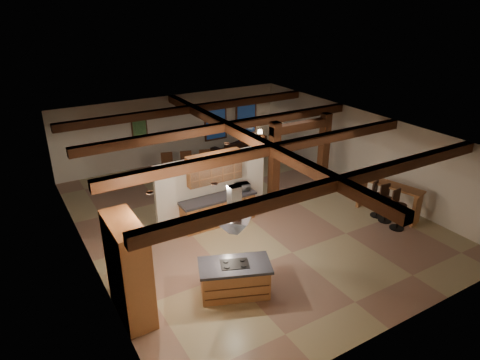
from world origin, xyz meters
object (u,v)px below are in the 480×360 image
object	(u,v)px
dining_table	(188,178)
bar_counter	(389,194)
sofa	(236,146)
kitchen_island	(235,278)

from	to	relation	value
dining_table	bar_counter	world-z (taller)	bar_counter
sofa	bar_counter	world-z (taller)	bar_counter
dining_table	sofa	distance (m)	4.04
bar_counter	kitchen_island	bearing A→B (deg)	-171.62
dining_table	sofa	world-z (taller)	sofa
sofa	bar_counter	distance (m)	7.81
bar_counter	sofa	bearing A→B (deg)	99.90
kitchen_island	bar_counter	bearing A→B (deg)	8.38
kitchen_island	sofa	bearing A→B (deg)	59.66
sofa	bar_counter	bearing A→B (deg)	84.49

